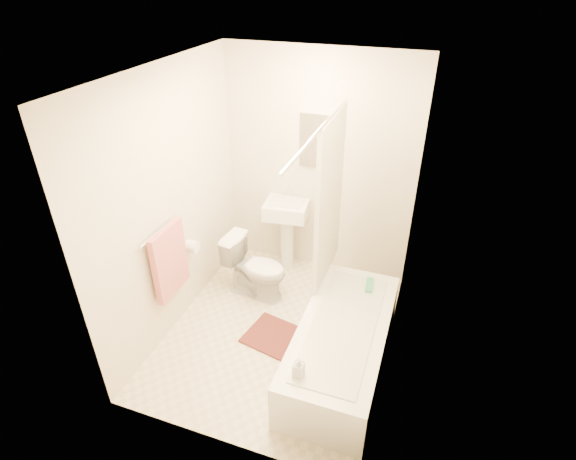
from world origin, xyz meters
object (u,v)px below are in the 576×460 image
(toilet, at_px, (256,268))
(bath_mat, at_px, (278,338))
(sink, at_px, (287,232))
(soap_bottle, at_px, (299,367))
(bathtub, at_px, (342,346))

(toilet, height_order, bath_mat, toilet)
(sink, relative_size, soap_bottle, 5.32)
(sink, xyz_separation_m, soap_bottle, (0.75, -1.87, 0.09))
(toilet, relative_size, soap_bottle, 3.91)
(soap_bottle, bearing_deg, bath_mat, 120.99)
(sink, bearing_deg, toilet, -108.66)
(bathtub, bearing_deg, soap_bottle, -107.30)
(toilet, distance_m, bath_mat, 0.78)
(bath_mat, bearing_deg, sink, 105.72)
(bath_mat, height_order, soap_bottle, soap_bottle)
(bathtub, bearing_deg, bath_mat, 170.18)
(toilet, relative_size, bath_mat, 1.10)
(bathtub, distance_m, soap_bottle, 0.71)
(toilet, height_order, sink, sink)
(sink, distance_m, soap_bottle, 2.02)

